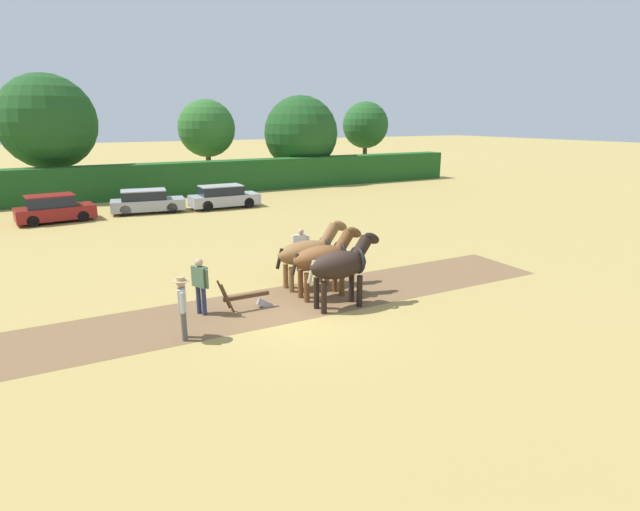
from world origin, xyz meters
name	(u,v)px	position (x,y,z in m)	size (l,w,h in m)	color
ground_plane	(309,313)	(0.00, 0.00, 0.00)	(240.00, 240.00, 0.00)	#A88E4C
plowed_furrow_strip	(215,316)	(-2.57, 1.16, 0.00)	(23.92, 3.14, 0.01)	brown
hedgerow	(147,181)	(0.00, 26.01, 1.24)	(55.12, 1.81, 2.48)	#1E511E
tree_far_left	(48,122)	(-5.91, 28.71, 5.44)	(6.67, 6.67, 8.78)	#4C3823
tree_left	(207,129)	(5.99, 30.32, 4.85)	(4.80, 4.80, 7.27)	brown
tree_center_left	(301,133)	(14.10, 28.70, 4.39)	(6.59, 6.59, 7.69)	#423323
tree_center	(365,125)	(22.76, 31.27, 5.01)	(4.65, 4.65, 7.35)	#423323
draft_horse_lead_left	(341,265)	(1.11, -0.01, 1.37)	(2.60, 0.92, 2.36)	black
draft_horse_lead_right	(324,258)	(1.13, 1.10, 1.32)	(2.66, 0.88, 2.32)	brown
draft_horse_trail_left	(309,252)	(1.16, 2.22, 1.25)	(2.82, 0.91, 2.32)	brown
plow	(251,299)	(-1.44, 1.14, 0.32)	(1.68, 0.47, 1.13)	#4C331E
farmer_at_plow	(200,282)	(-2.88, 1.48, 1.02)	(0.41, 0.63, 1.74)	#28334C
farmer_beside_team	(301,247)	(1.73, 4.01, 0.96)	(0.58, 0.43, 1.66)	#28334C
farmer_onlooker_left	(182,303)	(-3.77, -0.04, 1.03)	(0.44, 0.66, 1.74)	#4C4C4C
parked_car_left	(54,209)	(-6.34, 19.16, 0.74)	(4.25, 2.28, 1.55)	maroon
parked_car_center_left	(147,202)	(-1.18, 19.63, 0.70)	(4.56, 2.34, 1.44)	#9E9EA8
parked_car_center	(224,197)	(3.57, 19.07, 0.72)	(4.47, 1.82, 1.48)	#A8A8B2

